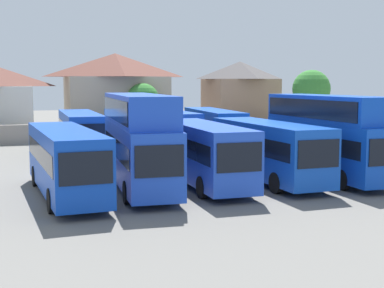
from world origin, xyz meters
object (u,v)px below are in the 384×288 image
bus_7 (134,130)px  bus_9 (214,128)px  bus_8 (164,129)px  tree_behind_wall (311,89)px  tree_left_of_lot (143,100)px  bus_3 (204,151)px  bus_2 (138,136)px  bus_4 (268,148)px  bus_1 (65,158)px  house_terrace_right (240,96)px  bus_5 (327,132)px  house_terrace_centre (116,93)px  bus_6 (80,131)px

bus_7 → bus_9: bus_9 is taller
bus_8 → tree_behind_wall: size_ratio=1.62×
bus_8 → tree_left_of_lot: bearing=172.4°
bus_3 → bus_2: bearing=-93.2°
bus_4 → bus_9: (1.90, 14.40, 0.01)m
bus_1 → house_terrace_right: house_terrace_right is taller
bus_4 → bus_5: 3.86m
bus_7 → house_terrace_centre: bearing=172.3°
bus_2 → tree_left_of_lot: bearing=170.1°
bus_9 → bus_8: bearing=-86.1°
tree_behind_wall → bus_3: bearing=-130.9°
bus_6 → bus_7: (4.16, 0.09, 0.01)m
tree_behind_wall → bus_1: bearing=-139.4°
bus_1 → bus_2: (3.86, 0.82, 0.91)m
bus_3 → tree_left_of_lot: (2.57, 26.75, 1.93)m
bus_1 → bus_6: (2.33, 14.82, 0.01)m
house_terrace_centre → tree_behind_wall: house_terrace_centre is taller
bus_1 → house_terrace_centre: (7.98, 31.73, 2.55)m
bus_4 → bus_6: (-8.98, 14.16, -0.01)m
bus_4 → bus_6: bus_4 is taller
bus_3 → bus_9: size_ratio=0.93×
bus_4 → bus_5: bearing=87.8°
bus_5 → house_terrace_centre: house_terrace_centre is taller
bus_5 → tree_behind_wall: bearing=151.6°
tree_behind_wall → bus_2: bearing=-136.0°
bus_9 → bus_2: bearing=-29.5°
bus_5 → house_terrace_right: size_ratio=1.35×
bus_3 → bus_8: size_ratio=0.91×
bus_1 → house_terrace_right: (22.18, 31.04, 2.18)m
bus_3 → bus_7: bearing=-175.9°
bus_2 → bus_3: size_ratio=1.10×
tree_behind_wall → bus_8: bearing=-156.2°
bus_3 → bus_6: bus_3 is taller
bus_3 → bus_4: bus_4 is taller
bus_2 → tree_left_of_lot: (6.14, 26.54, 1.05)m
bus_5 → bus_6: (-12.75, 14.17, -0.83)m
house_terrace_right → bus_3: bearing=-115.8°
bus_6 → tree_left_of_lot: bearing=149.0°
bus_8 → bus_7: bearing=-89.6°
bus_8 → bus_6: bearing=-90.9°
bus_7 → tree_left_of_lot: size_ratio=2.01×
bus_7 → tree_behind_wall: (20.21, 7.95, 3.03)m
bus_3 → tree_behind_wall: (19.27, 22.25, 3.03)m
bus_5 → house_terrace_centre: 31.92m
bus_4 → bus_7: 15.04m
bus_4 → bus_6: 16.76m
house_terrace_right → tree_left_of_lot: house_terrace_right is taller
bus_7 → tree_behind_wall: bearing=108.8°
house_terrace_right → bus_1: bearing=-125.5°
bus_3 → bus_9: bearing=158.6°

